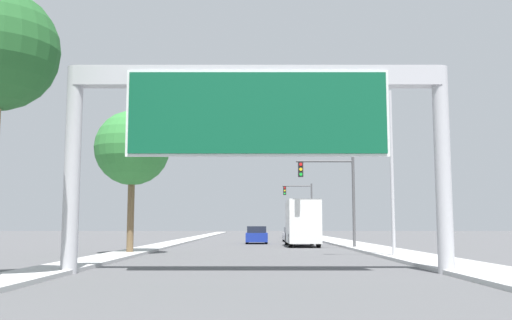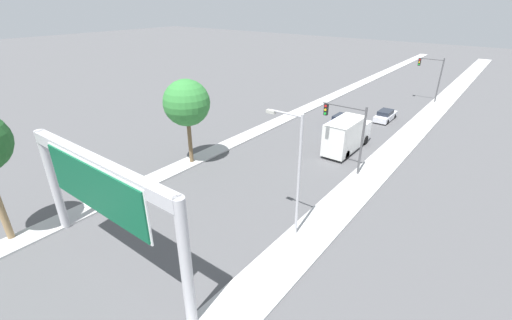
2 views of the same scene
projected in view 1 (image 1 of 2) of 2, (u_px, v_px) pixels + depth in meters
sidewalk_right at (327, 240)px, 61.15m from camera, size 3.00×120.00×0.15m
median_strip_left at (188, 240)px, 61.12m from camera, size 2.00×120.00×0.15m
sign_gantry at (256, 116)px, 19.88m from camera, size 13.46×0.73×7.23m
car_far_left at (255, 235)px, 50.49m from camera, size 1.89×4.36×1.53m
car_far_right at (291, 235)px, 56.20m from camera, size 1.70×4.54×1.40m
truck_box_primary at (301, 223)px, 43.96m from camera, size 2.34×7.49×3.52m
traffic_light_near_intersection at (334, 187)px, 39.76m from camera, size 4.10×0.32×6.38m
traffic_light_mid_block at (302, 202)px, 69.58m from camera, size 3.68×0.32×6.68m
palm_tree_background at (131, 149)px, 32.54m from camera, size 4.26×4.26×8.16m
street_lamp_right at (384, 158)px, 29.00m from camera, size 2.60×0.28×8.54m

